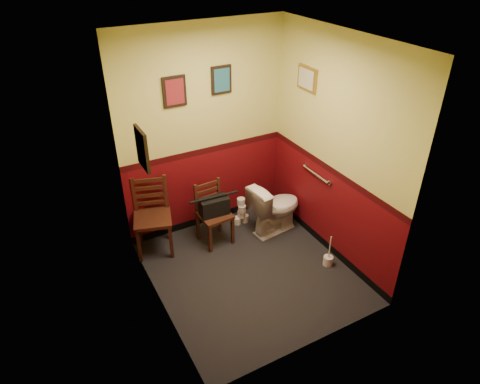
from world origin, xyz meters
The scene contains 17 objects.
floor centered at (0.00, 0.00, 0.00)m, with size 2.20×2.40×0.00m, color black.
ceiling centered at (0.00, 0.00, 2.70)m, with size 2.20×2.40×0.00m, color silver.
wall_back centered at (0.00, 1.20, 1.35)m, with size 2.20×2.70×0.00m, color #58090F.
wall_front centered at (0.00, -1.20, 1.35)m, with size 2.20×2.70×0.00m, color #58090F.
wall_left centered at (-1.10, 0.00, 1.35)m, with size 2.40×2.70×0.00m, color #58090F.
wall_right centered at (1.10, 0.00, 1.35)m, with size 2.40×2.70×0.00m, color #58090F.
grab_bar centered at (1.07, 0.25, 0.95)m, with size 0.05×0.56×0.06m.
framed_print_back_a centered at (-0.35, 1.18, 1.95)m, with size 0.28×0.04×0.36m.
framed_print_back_b centered at (0.25, 1.18, 2.00)m, with size 0.26×0.04×0.34m.
framed_print_left centered at (-1.08, 0.10, 1.85)m, with size 0.04×0.30×0.38m.
framed_print_right centered at (1.08, 0.60, 2.05)m, with size 0.04×0.34×0.28m.
toilet centered at (0.72, 0.59, 0.36)m, with size 0.41×0.73×0.72m, color white.
toilet_brush centered at (0.91, -0.34, 0.07)m, with size 0.12×0.12×0.43m.
chair_left centered at (-0.84, 0.99, 0.49)m, with size 0.57×0.57×0.97m.
chair_right centered at (-0.10, 0.79, 0.42)m, with size 0.41×0.41×0.83m.
handbag centered at (-0.10, 0.75, 0.55)m, with size 0.38×0.20×0.27m.
tp_stack centered at (0.40, 0.95, 0.17)m, with size 0.23×0.14×0.39m.
Camera 1 is at (-1.96, -3.37, 3.52)m, focal length 32.00 mm.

